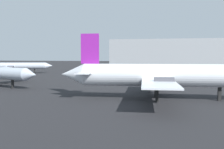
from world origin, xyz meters
TOP-DOWN VIEW (x-y plane):
  - airplane_on_taxiway at (4.51, 29.47)m, footprint 35.06×26.25m
  - airplane_far_right at (-54.26, 80.37)m, footprint 30.38×17.68m
  - terminal_building at (19.08, 122.44)m, footprint 80.37×19.63m

SIDE VIEW (x-z plane):
  - airplane_far_right at x=-54.26m, z-range -1.33..7.33m
  - airplane_on_taxiway at x=4.51m, z-range -1.46..9.40m
  - terminal_building at x=19.08m, z-range 0.00..15.35m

